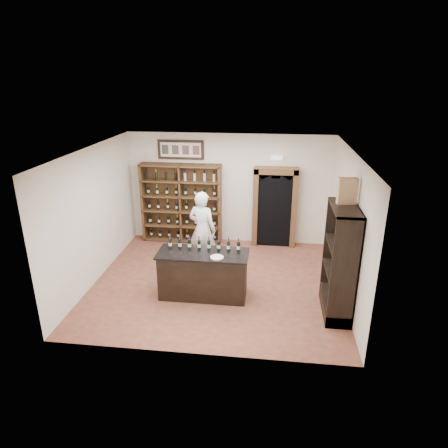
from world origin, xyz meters
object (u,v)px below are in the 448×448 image
Objects in this scene: tasting_counter at (203,275)px; side_cabinet at (340,278)px; wine_shelf at (182,203)px; wine_crate at (347,191)px; counter_bottle_0 at (170,243)px; shopkeeper at (202,230)px.

tasting_counter is 2.75m from side_cabinet.
wine_shelf and side_cabinet have the same top height.
counter_bottle_0 is at bearing 168.93° from wine_crate.
wine_shelf is 4.51× the size of wine_crate.
tasting_counter is at bearing 173.72° from side_cabinet.
side_cabinet is (2.72, -0.30, 0.26)m from tasting_counter.
counter_bottle_0 is at bearing 168.28° from tasting_counter.
wine_shelf is 2.81m from counter_bottle_0.
shopkeeper is (0.46, 1.26, -0.16)m from counter_bottle_0.
tasting_counter is 0.85× the size of side_cabinet.
wine_shelf is 1.16× the size of shopkeeper.
shopkeeper reaches higher than counter_bottle_0.
shopkeeper reaches higher than tasting_counter.
side_cabinet is at bearing -6.28° from tasting_counter.
side_cabinet is at bearing -40.21° from wine_shelf.
tasting_counter is 0.99× the size of shopkeeper.
tasting_counter is 6.27× the size of counter_bottle_0.
wine_shelf is 1.00× the size of side_cabinet.
side_cabinet is 1.16× the size of shopkeeper.
tasting_counter is 3.85× the size of wine_crate.
counter_bottle_0 is 0.14× the size of side_cabinet.
wine_shelf is at bearing 134.71° from wine_crate.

